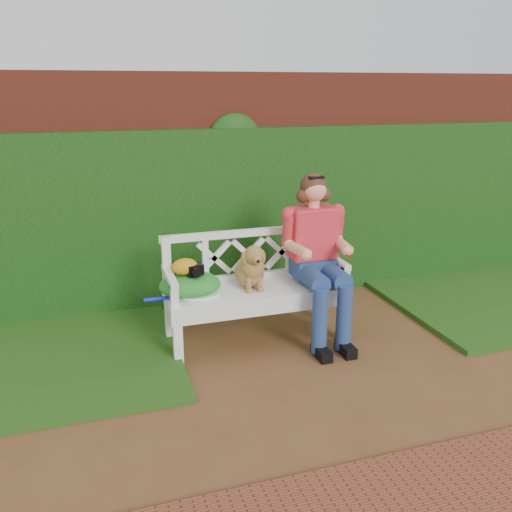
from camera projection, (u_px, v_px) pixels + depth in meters
name	position (u px, v px, depth m)	size (l,w,h in m)	color
ground	(337.00, 372.00, 4.11)	(60.00, 60.00, 0.00)	brown
brick_wall	(260.00, 186.00, 5.51)	(10.00, 0.30, 2.20)	maroon
ivy_hedge	(267.00, 215.00, 5.38)	(10.00, 0.18, 1.70)	#25621A
grass_left	(7.00, 360.00, 4.23)	(2.60, 2.00, 0.05)	#1D460F
grass_right	(510.00, 293.00, 5.61)	(2.60, 2.00, 0.05)	#1D460F
garden_bench	(256.00, 314.00, 4.56)	(1.58, 0.60, 0.48)	white
seated_woman	(314.00, 258.00, 4.55)	(0.58, 0.77, 1.37)	#F44666
dog	(251.00, 265.00, 4.43)	(0.26, 0.35, 0.39)	#A56729
tennis_racket	(196.00, 295.00, 4.28)	(0.63, 0.26, 0.03)	white
green_bag	(190.00, 284.00, 4.31)	(0.50, 0.38, 0.17)	#136818
camera_item	(194.00, 269.00, 4.26)	(0.13, 0.10, 0.09)	black
baseball_glove	(185.00, 267.00, 4.26)	(0.21, 0.15, 0.13)	#C48411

